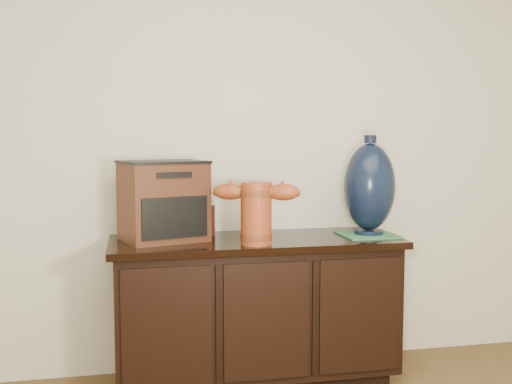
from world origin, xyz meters
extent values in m
plane|color=beige|center=(0.00, 2.50, 1.30)|extent=(4.50, 0.00, 4.50)
cube|color=black|center=(0.00, 2.23, 0.04)|extent=(1.29, 0.45, 0.08)
cube|color=black|center=(0.00, 2.23, 0.40)|extent=(1.40, 0.50, 0.64)
cube|color=black|center=(0.00, 2.23, 0.74)|extent=(1.46, 0.56, 0.03)
cube|color=black|center=(-0.47, 1.97, 0.40)|extent=(0.41, 0.01, 0.56)
cube|color=black|center=(0.00, 1.97, 0.40)|extent=(0.41, 0.01, 0.56)
cube|color=black|center=(0.47, 1.97, 0.40)|extent=(0.41, 0.01, 0.56)
cylinder|color=#973D1B|center=(-0.03, 2.06, 0.90)|extent=(0.19, 0.19, 0.30)
cylinder|color=#38170A|center=(-0.03, 2.06, 0.79)|extent=(0.20, 0.20, 0.03)
cylinder|color=#38170A|center=(-0.03, 2.06, 1.00)|extent=(0.20, 0.20, 0.03)
ellipsoid|color=#973D1B|center=(-0.15, 2.10, 1.01)|extent=(0.17, 0.12, 0.08)
ellipsoid|color=#973D1B|center=(0.09, 2.01, 1.01)|extent=(0.17, 0.12, 0.08)
cube|color=#421F10|center=(-0.46, 2.27, 0.95)|extent=(0.46, 0.41, 0.38)
cube|color=black|center=(-0.41, 2.12, 0.89)|extent=(0.32, 0.10, 0.20)
cube|color=black|center=(-0.46, 2.27, 1.15)|extent=(0.47, 0.42, 0.01)
cube|color=#316D3D|center=(0.59, 2.19, 0.76)|extent=(0.28, 0.28, 0.01)
cylinder|color=black|center=(0.60, 2.19, 0.77)|extent=(0.15, 0.15, 0.02)
ellipsoid|color=black|center=(0.60, 2.19, 1.01)|extent=(0.27, 0.27, 0.45)
cylinder|color=black|center=(0.60, 2.19, 1.26)|extent=(0.06, 0.06, 0.04)
cylinder|color=#57130E|center=(-0.22, 2.37, 0.83)|extent=(0.06, 0.06, 0.16)
cylinder|color=silver|center=(-0.22, 2.37, 0.93)|extent=(0.06, 0.06, 0.03)
camera|label=1|loc=(-0.62, -0.71, 1.26)|focal=42.00mm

